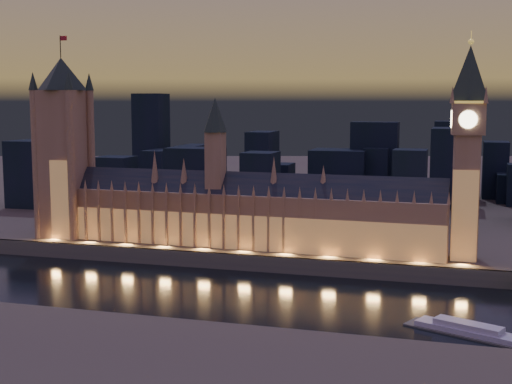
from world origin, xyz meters
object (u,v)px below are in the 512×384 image
(palace_of_westminster, at_px, (250,212))
(victoria_tower, at_px, (63,138))
(elizabeth_tower, at_px, (468,134))
(river_boat, at_px, (468,330))

(palace_of_westminster, distance_m, victoria_tower, 115.79)
(victoria_tower, bearing_deg, elizabeth_tower, 0.00)
(river_boat, bearing_deg, victoria_tower, 157.22)
(palace_of_westminster, height_order, victoria_tower, victoria_tower)
(palace_of_westminster, distance_m, river_boat, 146.36)
(elizabeth_tower, height_order, river_boat, elizabeth_tower)
(palace_of_westminster, bearing_deg, river_boat, -39.83)
(palace_of_westminster, xyz_separation_m, river_boat, (110.76, -92.40, -24.81))
(elizabeth_tower, relative_size, river_boat, 2.30)
(palace_of_westminster, height_order, elizabeth_tower, elizabeth_tower)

